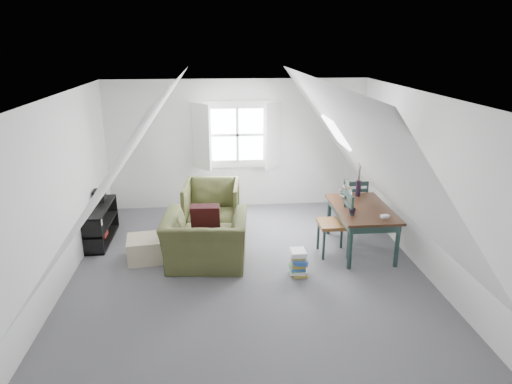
{
  "coord_description": "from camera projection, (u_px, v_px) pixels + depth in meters",
  "views": [
    {
      "loc": [
        -0.42,
        -5.94,
        3.18
      ],
      "look_at": [
        0.17,
        0.6,
        0.99
      ],
      "focal_mm": 32.0,
      "sensor_mm": 36.0,
      "label": 1
    }
  ],
  "objects": [
    {
      "name": "skylight",
      "position": [
        336.0,
        132.0,
        7.46
      ],
      "size": [
        0.35,
        0.75,
        0.47
      ],
      "primitive_type": "cube",
      "rotation": [
        0.0,
        0.95,
        0.0
      ],
      "color": "white",
      "rests_on": "slope_right"
    },
    {
      "name": "media_shelf",
      "position": [
        98.0,
        226.0,
        7.5
      ],
      "size": [
        0.39,
        1.18,
        0.61
      ],
      "rotation": [
        0.0,
        0.0,
        0.06
      ],
      "color": "black",
      "rests_on": "floor"
    },
    {
      "name": "ottoman",
      "position": [
        146.0,
        249.0,
        6.91
      ],
      "size": [
        0.6,
        0.6,
        0.35
      ],
      "primitive_type": "cube",
      "rotation": [
        0.0,
        0.0,
        0.13
      ],
      "color": "tan",
      "rests_on": "floor"
    },
    {
      "name": "cup",
      "position": [
        352.0,
        215.0,
        6.78
      ],
      "size": [
        0.11,
        0.11,
        0.1
      ],
      "primitive_type": "imported",
      "rotation": [
        0.0,
        0.0,
        -0.08
      ],
      "color": "black",
      "rests_on": "dining_table"
    },
    {
      "name": "slope_right",
      "position": [
        360.0,
        148.0,
        6.22
      ],
      "size": [
        3.19,
        5.5,
        4.48
      ],
      "primitive_type": "plane",
      "rotation": [
        0.0,
        -2.19,
        0.0
      ],
      "color": "white",
      "rests_on": "wall_right"
    },
    {
      "name": "wall_front",
      "position": [
        272.0,
        293.0,
        3.66
      ],
      "size": [
        5.0,
        0.0,
        5.0
      ],
      "primitive_type": "plane",
      "rotation": [
        -1.57,
        0.0,
        0.0
      ],
      "color": "silver",
      "rests_on": "ground"
    },
    {
      "name": "ceiling",
      "position": [
        247.0,
        96.0,
        5.86
      ],
      "size": [
        5.5,
        5.5,
        0.0
      ],
      "primitive_type": "plane",
      "rotation": [
        3.14,
        0.0,
        0.0
      ],
      "color": "white",
      "rests_on": "wall_back"
    },
    {
      "name": "dining_chair_far",
      "position": [
        355.0,
        201.0,
        8.18
      ],
      "size": [
        0.4,
        0.4,
        0.85
      ],
      "rotation": [
        0.0,
        0.0,
        3.12
      ],
      "color": "brown",
      "rests_on": "floor"
    },
    {
      "name": "dining_chair_near",
      "position": [
        336.0,
        223.0,
        6.99
      ],
      "size": [
        0.47,
        0.47,
        1.0
      ],
      "rotation": [
        0.0,
        0.0,
        -1.8
      ],
      "color": "brown",
      "rests_on": "floor"
    },
    {
      "name": "dining_table",
      "position": [
        362.0,
        213.0,
        7.11
      ],
      "size": [
        0.85,
        1.42,
        0.71
      ],
      "rotation": [
        0.0,
        0.0,
        -0.0
      ],
      "color": "black",
      "rests_on": "floor"
    },
    {
      "name": "paper_box",
      "position": [
        385.0,
        216.0,
        6.67
      ],
      "size": [
        0.13,
        0.1,
        0.04
      ],
      "primitive_type": "cube",
      "rotation": [
        0.0,
        0.0,
        0.23
      ],
      "color": "white",
      "rests_on": "dining_table"
    },
    {
      "name": "vase_twigs",
      "position": [
        358.0,
        187.0,
        7.57
      ],
      "size": [
        0.08,
        0.09,
        0.65
      ],
      "rotation": [
        0.0,
        0.0,
        -0.07
      ],
      "color": "black",
      "rests_on": "dining_table"
    },
    {
      "name": "demijohn",
      "position": [
        345.0,
        191.0,
        7.46
      ],
      "size": [
        0.22,
        0.22,
        0.32
      ],
      "rotation": [
        0.0,
        0.0,
        0.06
      ],
      "color": "silver",
      "rests_on": "dining_table"
    },
    {
      "name": "armchair_near",
      "position": [
        207.0,
        264.0,
        6.8
      ],
      "size": [
        1.29,
        1.16,
        0.78
      ],
      "primitive_type": "imported",
      "rotation": [
        0.0,
        0.0,
        3.04
      ],
      "color": "#3F4221",
      "rests_on": "floor"
    },
    {
      "name": "floor",
      "position": [
        248.0,
        269.0,
        6.65
      ],
      "size": [
        5.5,
        5.5,
        0.0
      ],
      "primitive_type": "plane",
      "color": "#535258",
      "rests_on": "ground"
    },
    {
      "name": "wall_left",
      "position": [
        60.0,
        193.0,
        6.04
      ],
      "size": [
        0.0,
        5.5,
        5.5
      ],
      "primitive_type": "plane",
      "rotation": [
        1.57,
        0.0,
        1.57
      ],
      "color": "silver",
      "rests_on": "ground"
    },
    {
      "name": "dormer_window",
      "position": [
        237.0,
        135.0,
        8.72
      ],
      "size": [
        1.71,
        0.35,
        1.3
      ],
      "color": "white",
      "rests_on": "wall_back"
    },
    {
      "name": "electronics_box",
      "position": [
        99.0,
        196.0,
        7.64
      ],
      "size": [
        0.2,
        0.27,
        0.2
      ],
      "primitive_type": "cube",
      "rotation": [
        0.0,
        0.0,
        0.08
      ],
      "color": "black",
      "rests_on": "media_shelf"
    },
    {
      "name": "armchair_far",
      "position": [
        212.0,
        229.0,
        8.08
      ],
      "size": [
        1.01,
        1.04,
        0.87
      ],
      "primitive_type": "imported",
      "rotation": [
        0.0,
        0.0,
        -0.1
      ],
      "color": "#3F4221",
      "rests_on": "floor"
    },
    {
      "name": "throw_pillow",
      "position": [
        205.0,
        217.0,
        6.72
      ],
      "size": [
        0.44,
        0.27,
        0.44
      ],
      "primitive_type": "cube",
      "rotation": [
        0.31,
        0.0,
        -0.06
      ],
      "color": "#380F12",
      "rests_on": "armchair_near"
    },
    {
      "name": "slope_left",
      "position": [
        129.0,
        153.0,
        5.96
      ],
      "size": [
        3.19,
        5.5,
        4.48
      ],
      "primitive_type": "plane",
      "rotation": [
        0.0,
        2.19,
        0.0
      ],
      "color": "white",
      "rests_on": "wall_left"
    },
    {
      "name": "magazine_stack",
      "position": [
        299.0,
        263.0,
        6.46
      ],
      "size": [
        0.27,
        0.33,
        0.37
      ],
      "rotation": [
        0.0,
        0.0,
        -0.37
      ],
      "color": "#B29933",
      "rests_on": "floor"
    },
    {
      "name": "wall_right",
      "position": [
        423.0,
        183.0,
        6.47
      ],
      "size": [
        0.0,
        5.5,
        5.5
      ],
      "primitive_type": "plane",
      "rotation": [
        1.57,
        0.0,
        -1.57
      ],
      "color": "silver",
      "rests_on": "ground"
    },
    {
      "name": "wall_back",
      "position": [
        237.0,
        145.0,
        8.85
      ],
      "size": [
        5.0,
        0.0,
        5.0
      ],
      "primitive_type": "plane",
      "rotation": [
        1.57,
        0.0,
        0.0
      ],
      "color": "silver",
      "rests_on": "ground"
    }
  ]
}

